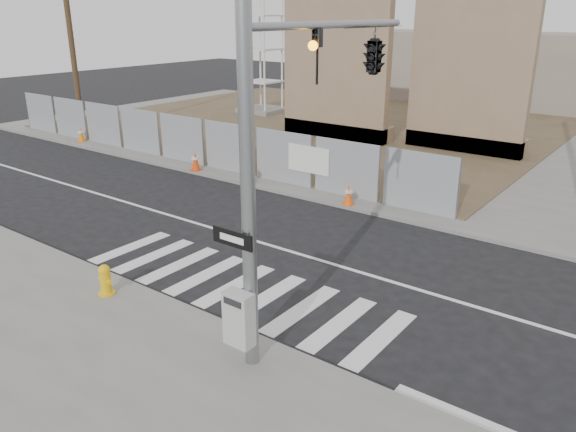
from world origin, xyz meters
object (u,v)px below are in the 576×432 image
Objects in this scene: traffic_cone_c at (250,172)px; traffic_cone_a at (81,134)px; fire_hydrant at (105,280)px; traffic_cone_d at (348,195)px; traffic_cone_b at (195,161)px; signal_pole at (337,96)px.

traffic_cone_a is at bearing 177.91° from traffic_cone_c.
traffic_cone_c is at bearing 129.19° from fire_hydrant.
traffic_cone_d is at bearing -1.51° from traffic_cone_a.
traffic_cone_d is (4.43, 0.00, -0.05)m from traffic_cone_c.
fire_hydrant reaches higher than traffic_cone_d.
signal_pole is at bearing -30.35° from traffic_cone_b.
fire_hydrant is at bearing -55.35° from traffic_cone_b.
signal_pole reaches higher than traffic_cone_c.
traffic_cone_a reaches higher than traffic_cone_d.
traffic_cone_a is 0.95× the size of traffic_cone_b.
signal_pole is at bearing -38.98° from traffic_cone_c.
traffic_cone_a is at bearing 177.20° from traffic_cone_b.
traffic_cone_a is (-14.87, 9.42, -0.00)m from fire_hydrant.
fire_hydrant is at bearing -97.41° from traffic_cone_d.
signal_pole reaches higher than traffic_cone_d.
traffic_cone_d is at bearing 101.84° from fire_hydrant.
traffic_cone_b is 1.11× the size of traffic_cone_d.
traffic_cone_a is 1.06× the size of traffic_cone_d.
traffic_cone_c is 4.43m from traffic_cone_d.
fire_hydrant is 10.94m from traffic_cone_b.
fire_hydrant is 1.05× the size of traffic_cone_d.
traffic_cone_b is 7.39m from traffic_cone_d.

